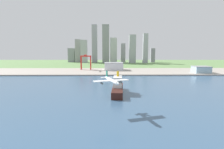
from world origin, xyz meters
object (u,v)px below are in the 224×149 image
Objects in this scene: warehouse_main at (114,66)px; port_crane_red at (86,59)px; warehouse_annex at (201,69)px; cargo_ship at (118,87)px; airplane_landing at (111,80)px.

port_crane_red is at bearing 173.92° from warehouse_main.
warehouse_annex is at bearing -14.04° from port_crane_red.
cargo_ship reaches higher than warehouse_annex.
warehouse_main reaches higher than warehouse_annex.
cargo_ship is 1.42× the size of warehouse_main.
port_crane_red reaches higher than warehouse_main.
airplane_landing reaches higher than warehouse_annex.
port_crane_red is at bearing 105.26° from cargo_ship.
warehouse_main is at bearing 89.93° from cargo_ship.
cargo_ship is 275.93m from port_crane_red.
cargo_ship is 257.54m from warehouse_main.
warehouse_annex is (198.90, -60.18, -2.03)m from warehouse_main.
airplane_landing reaches higher than warehouse_main.
port_crane_red is at bearing 165.96° from warehouse_annex.
port_crane_red is at bearing 100.58° from airplane_landing.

